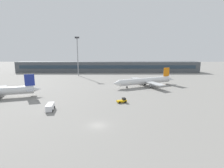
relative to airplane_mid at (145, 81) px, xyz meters
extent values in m
plane|color=gray|center=(-20.98, -9.27, -2.83)|extent=(400.00, 400.00, 0.00)
cube|color=#4C5156|center=(-20.98, 60.25, 1.67)|extent=(154.53, 12.00, 9.00)
cube|color=#263847|center=(-20.98, 54.20, 2.12)|extent=(146.80, 0.16, 2.80)
cone|color=silver|center=(-48.74, -19.73, 0.04)|extent=(3.85, 3.21, 2.31)
cube|color=navy|center=(-51.24, -20.54, 4.08)|extent=(3.74, 1.47, 4.78)
cube|color=silver|center=(-51.00, -20.46, 0.21)|extent=(4.98, 9.02, 0.21)
cylinder|color=silver|center=(0.22, 0.10, 0.03)|extent=(29.76, 16.09, 3.30)
cone|color=silver|center=(-15.32, -7.07, 0.03)|extent=(4.61, 4.37, 3.13)
cone|color=silver|center=(15.60, 7.20, 0.03)|extent=(3.96, 3.48, 2.31)
cube|color=orange|center=(13.22, 6.10, 4.07)|extent=(3.60, 1.88, 4.77)
cube|color=silver|center=(13.46, 6.21, 0.21)|extent=(5.84, 8.90, 0.21)
cube|color=silver|center=(1.01, 0.46, -0.23)|extent=(14.69, 25.39, 0.43)
cylinder|color=gray|center=(-1.18, 5.19, -1.45)|extent=(3.25, 2.74, 1.74)
cylinder|color=gray|center=(3.19, -4.26, -1.45)|extent=(3.25, 2.74, 1.74)
cylinder|color=black|center=(-9.71, -4.48, -2.40)|extent=(0.93, 0.68, 0.87)
cylinder|color=black|center=(0.85, 2.88, -2.40)|extent=(0.93, 0.68, 0.87)
cylinder|color=black|center=(2.74, -1.22, -2.40)|extent=(0.93, 0.68, 0.87)
cube|color=#F2B20C|center=(-13.73, -29.59, -2.18)|extent=(3.90, 2.76, 0.60)
cube|color=black|center=(-12.90, -29.25, -1.53)|extent=(1.55, 1.71, 0.90)
cylinder|color=black|center=(-12.33, -29.85, -2.48)|extent=(0.74, 0.50, 0.70)
cylinder|color=black|center=(-12.92, -28.41, -2.48)|extent=(0.74, 0.50, 0.70)
cylinder|color=black|center=(-14.54, -30.77, -2.48)|extent=(0.74, 0.50, 0.70)
cylinder|color=black|center=(-15.14, -29.33, -2.48)|extent=(0.74, 0.50, 0.70)
cube|color=white|center=(-37.17, -37.80, -1.70)|extent=(2.71, 5.43, 1.90)
cube|color=#1E2633|center=(-36.89, -39.78, -1.20)|extent=(1.90, 0.42, 0.70)
cylinder|color=black|center=(-37.95, -39.63, -2.45)|extent=(0.38, 0.79, 0.76)
cylinder|color=black|center=(-35.93, -39.34, -2.45)|extent=(0.38, 0.79, 0.76)
cylinder|color=black|center=(-38.42, -36.26, -2.45)|extent=(0.38, 0.79, 0.76)
cylinder|color=black|center=(-36.40, -35.98, -2.45)|extent=(0.38, 0.79, 0.76)
cylinder|color=gray|center=(-42.58, 38.91, 10.72)|extent=(0.70, 0.70, 27.10)
cube|color=#333338|center=(-42.58, 38.91, 24.86)|extent=(3.20, 0.80, 1.20)
camera|label=1|loc=(-17.30, -91.57, 16.37)|focal=28.15mm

